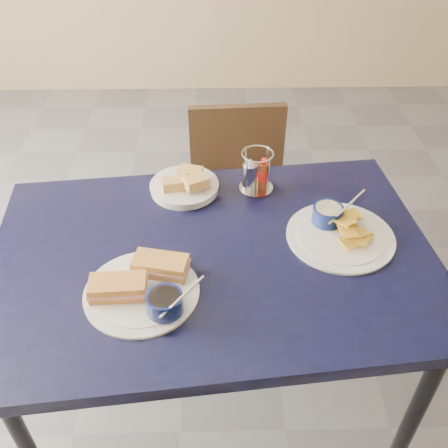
{
  "coord_description": "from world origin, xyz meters",
  "views": [
    {
      "loc": [
        -0.24,
        -1.19,
        1.7
      ],
      "look_at": [
        -0.22,
        -0.15,
        0.82
      ],
      "focal_mm": 40.0,
      "sensor_mm": 36.0,
      "label": 1
    }
  ],
  "objects_px": {
    "chair_far": "(239,193)",
    "condiment_caddy": "(255,174)",
    "plantain_plate": "(338,229)",
    "dining_table": "(214,269)",
    "sandwich_plate": "(145,287)",
    "bread_basket": "(185,185)"
  },
  "relations": [
    {
      "from": "chair_far",
      "to": "condiment_caddy",
      "type": "height_order",
      "value": "condiment_caddy"
    },
    {
      "from": "plantain_plate",
      "to": "condiment_caddy",
      "type": "xyz_separation_m",
      "value": [
        -0.22,
        0.23,
        0.04
      ]
    },
    {
      "from": "chair_far",
      "to": "condiment_caddy",
      "type": "distance_m",
      "value": 0.5
    },
    {
      "from": "dining_table",
      "to": "condiment_caddy",
      "type": "xyz_separation_m",
      "value": [
        0.13,
        0.3,
        0.12
      ]
    },
    {
      "from": "sandwich_plate",
      "to": "bread_basket",
      "type": "bearing_deg",
      "value": 79.27
    },
    {
      "from": "chair_far",
      "to": "plantain_plate",
      "type": "distance_m",
      "value": 0.71
    },
    {
      "from": "dining_table",
      "to": "bread_basket",
      "type": "height_order",
      "value": "bread_basket"
    },
    {
      "from": "dining_table",
      "to": "bread_basket",
      "type": "xyz_separation_m",
      "value": [
        -0.09,
        0.3,
        0.09
      ]
    },
    {
      "from": "chair_far",
      "to": "dining_table",
      "type": "bearing_deg",
      "value": -99.12
    },
    {
      "from": "chair_far",
      "to": "sandwich_plate",
      "type": "bearing_deg",
      "value": -109.02
    },
    {
      "from": "bread_basket",
      "to": "sandwich_plate",
      "type": "bearing_deg",
      "value": -100.73
    },
    {
      "from": "sandwich_plate",
      "to": "bread_basket",
      "type": "relative_size",
      "value": 1.44
    },
    {
      "from": "sandwich_plate",
      "to": "condiment_caddy",
      "type": "distance_m",
      "value": 0.54
    },
    {
      "from": "plantain_plate",
      "to": "bread_basket",
      "type": "xyz_separation_m",
      "value": [
        -0.45,
        0.22,
        0.0
      ]
    },
    {
      "from": "chair_far",
      "to": "bread_basket",
      "type": "relative_size",
      "value": 3.76
    },
    {
      "from": "plantain_plate",
      "to": "bread_basket",
      "type": "relative_size",
      "value": 1.42
    },
    {
      "from": "condiment_caddy",
      "to": "dining_table",
      "type": "bearing_deg",
      "value": -113.9
    },
    {
      "from": "condiment_caddy",
      "to": "bread_basket",
      "type": "bearing_deg",
      "value": -178.13
    },
    {
      "from": "bread_basket",
      "to": "condiment_caddy",
      "type": "distance_m",
      "value": 0.23
    },
    {
      "from": "dining_table",
      "to": "bread_basket",
      "type": "relative_size",
      "value": 5.99
    },
    {
      "from": "sandwich_plate",
      "to": "chair_far",
      "type": "bearing_deg",
      "value": 70.98
    },
    {
      "from": "plantain_plate",
      "to": "bread_basket",
      "type": "bearing_deg",
      "value": 153.76
    }
  ]
}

